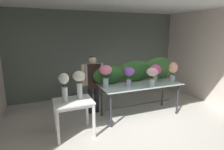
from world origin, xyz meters
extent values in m
plane|color=beige|center=(0.00, 1.73, 0.00)|extent=(7.62, 7.62, 0.00)
cube|color=slate|center=(0.00, 3.46, 1.37)|extent=(5.78, 0.12, 2.75)
cube|color=beige|center=(2.89, 1.73, 1.37)|extent=(0.12, 3.58, 2.75)
cube|color=silver|center=(0.00, 1.73, 2.81)|extent=(5.90, 3.58, 0.12)
cube|color=silver|center=(0.46, 1.42, 0.82)|extent=(2.06, 0.82, 0.02)
cylinder|color=#2D2D33|center=(-0.47, 1.11, 0.40)|extent=(0.05, 0.05, 0.81)
sphere|color=#2D2D33|center=(-0.47, 1.11, 0.03)|extent=(0.07, 0.07, 0.07)
cylinder|color=#2D2D33|center=(1.39, 1.11, 0.40)|extent=(0.05, 0.05, 0.81)
sphere|color=#2D2D33|center=(1.39, 1.11, 0.03)|extent=(0.07, 0.07, 0.07)
cylinder|color=#2D2D33|center=(-0.47, 1.73, 0.40)|extent=(0.05, 0.05, 0.81)
sphere|color=#2D2D33|center=(-0.47, 1.73, 0.03)|extent=(0.07, 0.07, 0.07)
cylinder|color=#2D2D33|center=(1.39, 1.73, 0.40)|extent=(0.05, 0.05, 0.81)
sphere|color=#2D2D33|center=(1.39, 1.73, 0.03)|extent=(0.07, 0.07, 0.07)
cylinder|color=#2D2D33|center=(0.46, 1.42, 0.28)|extent=(1.86, 0.03, 0.03)
cube|color=white|center=(-1.29, 1.12, 0.73)|extent=(0.78, 0.62, 0.03)
cube|color=white|center=(-1.29, 1.12, 0.68)|extent=(0.72, 0.56, 0.06)
cube|color=white|center=(-1.64, 0.85, 0.36)|extent=(0.05, 0.05, 0.71)
cube|color=white|center=(-0.95, 0.85, 0.36)|extent=(0.05, 0.05, 0.71)
cube|color=white|center=(-1.64, 1.39, 0.36)|extent=(0.05, 0.05, 0.71)
cube|color=white|center=(-0.95, 1.39, 0.36)|extent=(0.05, 0.05, 0.71)
cylinder|color=#232328|center=(-0.69, 2.02, 0.39)|extent=(0.12, 0.12, 0.79)
cylinder|color=#232328|center=(-0.52, 2.02, 0.39)|extent=(0.12, 0.12, 0.79)
cube|color=silver|center=(-0.61, 2.02, 1.05)|extent=(0.40, 0.22, 0.52)
cube|color=black|center=(-0.61, 1.91, 1.01)|extent=(0.34, 0.02, 0.64)
cylinder|color=beige|center=(-0.85, 2.02, 1.04)|extent=(0.09, 0.09, 0.55)
cylinder|color=beige|center=(-0.36, 2.02, 1.04)|extent=(0.09, 0.09, 0.55)
sphere|color=beige|center=(-0.61, 2.02, 1.40)|extent=(0.20, 0.20, 0.20)
ellipsoid|color=black|center=(-0.61, 2.04, 1.47)|extent=(0.15, 0.15, 0.09)
ellipsoid|color=#2D6028|center=(-0.26, 1.71, 1.07)|extent=(0.86, 0.24, 0.48)
ellipsoid|color=#2D6028|center=(0.47, 1.71, 1.10)|extent=(0.97, 0.25, 0.55)
ellipsoid|color=#387033|center=(1.17, 1.71, 1.13)|extent=(0.89, 0.27, 0.61)
cylinder|color=silver|center=(0.88, 1.43, 0.91)|extent=(0.12, 0.12, 0.17)
cylinder|color=#9EBCB2|center=(0.88, 1.43, 0.87)|extent=(0.11, 0.11, 0.07)
cylinder|color=#2D6028|center=(0.91, 1.43, 0.96)|extent=(0.01, 0.01, 0.24)
cylinder|color=#2D6028|center=(0.88, 1.45, 0.96)|extent=(0.01, 0.01, 0.24)
cylinder|color=#2D6028|center=(0.86, 1.43, 0.96)|extent=(0.01, 0.01, 0.24)
cylinder|color=#2D6028|center=(0.88, 1.41, 0.96)|extent=(0.01, 0.01, 0.24)
ellipsoid|color=#E54C9E|center=(0.88, 1.43, 1.16)|extent=(0.29, 0.29, 0.27)
sphere|color=#E54C9E|center=(0.79, 1.44, 1.13)|extent=(0.09, 0.09, 0.09)
sphere|color=#E54C9E|center=(0.99, 1.44, 1.18)|extent=(0.10, 0.10, 0.10)
cylinder|color=silver|center=(-0.45, 1.49, 0.94)|extent=(0.14, 0.14, 0.22)
cylinder|color=#9EBCB2|center=(-0.45, 1.49, 0.88)|extent=(0.12, 0.12, 0.09)
cylinder|color=#387033|center=(-0.42, 1.49, 1.01)|extent=(0.01, 0.01, 0.34)
cylinder|color=#387033|center=(-0.45, 1.52, 1.01)|extent=(0.01, 0.01, 0.34)
cylinder|color=#387033|center=(-0.48, 1.50, 1.01)|extent=(0.01, 0.01, 0.34)
cylinder|color=#387033|center=(-0.46, 1.47, 1.01)|extent=(0.01, 0.01, 0.34)
ellipsoid|color=pink|center=(-0.45, 1.49, 1.25)|extent=(0.31, 0.31, 0.22)
sphere|color=pink|center=(-0.37, 1.51, 1.21)|extent=(0.09, 0.09, 0.09)
ellipsoid|color=#28562D|center=(-0.42, 1.49, 1.07)|extent=(0.10, 0.09, 0.03)
cylinder|color=silver|center=(0.58, 1.12, 0.92)|extent=(0.12, 0.12, 0.19)
cylinder|color=#9EBCB2|center=(0.58, 1.12, 0.87)|extent=(0.11, 0.11, 0.08)
cylinder|color=#387033|center=(0.60, 1.12, 0.98)|extent=(0.01, 0.01, 0.29)
cylinder|color=#387033|center=(0.58, 1.14, 0.98)|extent=(0.01, 0.01, 0.29)
cylinder|color=#387033|center=(0.56, 1.12, 0.98)|extent=(0.01, 0.01, 0.29)
cylinder|color=#387033|center=(0.58, 1.10, 0.98)|extent=(0.01, 0.01, 0.29)
ellipsoid|color=#EFB2BC|center=(0.58, 1.12, 1.19)|extent=(0.28, 0.28, 0.19)
sphere|color=#EFB2BC|center=(0.50, 1.10, 1.17)|extent=(0.09, 0.09, 0.09)
sphere|color=#EFB2BC|center=(0.67, 1.12, 1.16)|extent=(0.10, 0.10, 0.10)
cylinder|color=silver|center=(0.07, 1.32, 0.92)|extent=(0.11, 0.11, 0.17)
cylinder|color=#9EBCB2|center=(0.07, 1.32, 0.87)|extent=(0.10, 0.10, 0.07)
cylinder|color=#477F3D|center=(0.08, 1.32, 0.99)|extent=(0.01, 0.01, 0.30)
cylinder|color=#477F3D|center=(0.07, 1.34, 0.99)|extent=(0.01, 0.01, 0.30)
cylinder|color=#477F3D|center=(0.04, 1.32, 0.99)|extent=(0.01, 0.01, 0.30)
cylinder|color=#477F3D|center=(0.06, 1.29, 0.99)|extent=(0.01, 0.01, 0.30)
ellipsoid|color=purple|center=(0.07, 1.32, 1.20)|extent=(0.26, 0.26, 0.20)
sphere|color=purple|center=(0.15, 1.31, 1.17)|extent=(0.07, 0.07, 0.07)
cylinder|color=silver|center=(1.28, 1.24, 0.92)|extent=(0.12, 0.12, 0.19)
cylinder|color=#9EBCB2|center=(1.28, 1.24, 0.87)|extent=(0.11, 0.11, 0.08)
cylinder|color=#2D6028|center=(1.30, 1.24, 0.99)|extent=(0.01, 0.01, 0.31)
cylinder|color=#2D6028|center=(1.27, 1.26, 0.99)|extent=(0.01, 0.01, 0.31)
cylinder|color=#2D6028|center=(1.27, 1.22, 0.99)|extent=(0.01, 0.01, 0.31)
ellipsoid|color=#F4B78E|center=(1.28, 1.24, 1.23)|extent=(0.22, 0.22, 0.26)
sphere|color=#F4B78E|center=(1.19, 1.22, 1.18)|extent=(0.08, 0.08, 0.08)
cylinder|color=silver|center=(-1.45, 1.12, 0.89)|extent=(0.11, 0.11, 0.30)
cylinder|color=#9EBCB2|center=(-1.45, 1.12, 0.81)|extent=(0.10, 0.10, 0.13)
cylinder|color=#28562D|center=(-1.43, 1.12, 0.95)|extent=(0.01, 0.01, 0.40)
cylinder|color=#28562D|center=(-1.46, 1.14, 0.95)|extent=(0.01, 0.01, 0.40)
cylinder|color=#28562D|center=(-1.46, 1.11, 0.95)|extent=(0.01, 0.01, 0.40)
ellipsoid|color=white|center=(-1.45, 1.12, 1.22)|extent=(0.19, 0.19, 0.22)
sphere|color=white|center=(-1.52, 1.15, 1.23)|extent=(0.07, 0.07, 0.07)
cylinder|color=silver|center=(-1.14, 1.18, 0.91)|extent=(0.11, 0.11, 0.33)
cylinder|color=#9EBCB2|center=(-1.14, 1.18, 0.82)|extent=(0.10, 0.10, 0.14)
cylinder|color=#28562D|center=(-1.11, 1.19, 0.96)|extent=(0.01, 0.01, 0.41)
cylinder|color=#28562D|center=(-1.15, 1.21, 0.96)|extent=(0.01, 0.01, 0.41)
cylinder|color=#28562D|center=(-1.14, 1.17, 0.96)|extent=(0.01, 0.01, 0.41)
ellipsoid|color=silver|center=(-1.14, 1.18, 1.23)|extent=(0.25, 0.25, 0.21)
sphere|color=silver|center=(-1.23, 1.21, 1.23)|extent=(0.07, 0.07, 0.07)
ellipsoid|color=#2D6028|center=(-1.15, 1.15, 1.10)|extent=(0.11, 0.06, 0.03)
camera|label=1|loc=(-1.89, -2.43, 2.08)|focal=29.58mm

